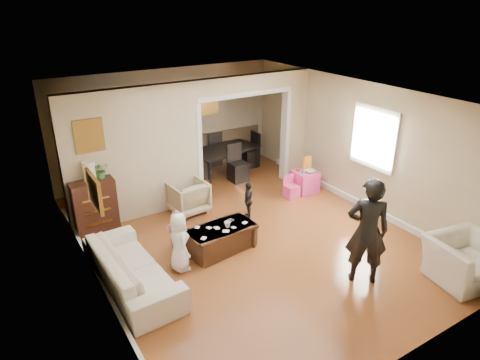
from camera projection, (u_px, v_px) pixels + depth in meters
floor at (246, 235)px, 8.01m from camera, size 7.00×7.00×0.00m
partition_left at (135, 155)px, 8.24m from camera, size 2.75×0.18×2.60m
partition_right at (293, 126)px, 10.10m from camera, size 0.55×0.18×2.60m
partition_header at (244, 83)px, 8.99m from camera, size 2.22×0.18×0.35m
window_pane at (374, 138)px, 8.41m from camera, size 0.03×0.95×1.10m
framed_art_partition at (89, 136)px, 7.54m from camera, size 0.45×0.03×0.55m
framed_art_sofa_wall at (94, 191)px, 5.52m from camera, size 0.03×0.55×0.40m
framed_art_alcove at (209, 102)px, 10.55m from camera, size 0.45×0.03×0.55m
sofa at (132, 268)px, 6.50m from camera, size 0.97×2.22×0.64m
armchair_back at (188, 197)px, 8.77m from camera, size 0.76×0.78×0.66m
armchair_front at (465, 259)px, 6.66m from camera, size 1.21×1.10×0.69m
dresser at (94, 207)px, 7.92m from camera, size 0.77×0.43×1.06m
table_lamp at (89, 171)px, 7.64m from camera, size 0.22×0.22×0.36m
potted_plant at (101, 170)px, 7.75m from camera, size 0.28×0.25×0.31m
coffee_table at (221, 238)px, 7.48m from camera, size 1.26×0.76×0.44m
coffee_cup at (227, 224)px, 7.38m from camera, size 0.12×0.12×0.10m
play_table at (305, 181)px, 9.72m from camera, size 0.52×0.52×0.49m
cereal_box at (307, 163)px, 9.70m from camera, size 0.20×0.07×0.30m
cyan_cup at (303, 171)px, 9.52m from camera, size 0.08×0.08×0.08m
toy_block at (298, 170)px, 9.65m from camera, size 0.10×0.08×0.05m
play_bowl at (311, 172)px, 9.54m from camera, size 0.23×0.23×0.05m
dining_table at (224, 160)px, 10.77m from camera, size 1.90×1.30×0.61m
adult_person at (367, 231)px, 6.43m from camera, size 0.76×0.72×1.74m
child_kneel_a at (179, 242)px, 6.84m from camera, size 0.33×0.50×1.00m
child_kneel_b at (177, 232)px, 7.30m from camera, size 0.46×0.50×0.82m
child_toddler at (248, 200)px, 8.50m from camera, size 0.44×0.47×0.77m
craft_papers at (221, 227)px, 7.39m from camera, size 0.98×0.49×0.00m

